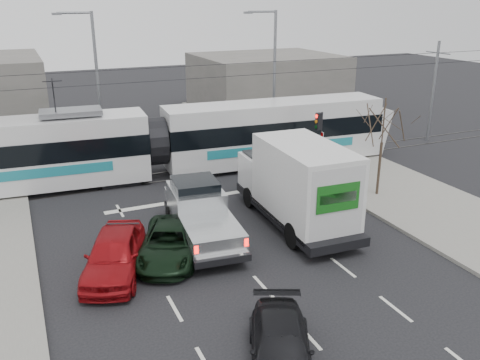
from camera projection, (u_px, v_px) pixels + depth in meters
name	position (u px, v px, depth m)	size (l,w,h in m)	color
ground	(268.00, 243.00, 21.34)	(120.00, 120.00, 0.00)	black
sidewalk_right	(432.00, 208.00, 24.75)	(6.00, 60.00, 0.15)	gray
rails	(191.00, 173.00, 29.94)	(60.00, 1.60, 0.03)	#33302D
building_right	(267.00, 83.00, 45.73)	(12.00, 10.00, 5.00)	slate
bare_tree	(383.00, 125.00, 25.12)	(2.40, 2.40, 5.00)	#47382B
traffic_signal	(319.00, 130.00, 28.48)	(0.44, 0.44, 3.60)	black
street_lamp_near	(272.00, 70.00, 34.46)	(2.38, 0.25, 9.00)	slate
street_lamp_far	(94.00, 76.00, 31.79)	(2.38, 0.25, 9.00)	slate
catenary	(189.00, 108.00, 28.64)	(60.00, 0.20, 7.00)	black
tram	(155.00, 142.00, 28.68)	(28.23, 4.81, 5.74)	silver
silver_pickup	(200.00, 212.00, 21.59)	(2.81, 6.55, 2.31)	black
box_truck	(297.00, 184.00, 22.52)	(3.03, 7.93, 3.91)	black
navy_pickup	(295.00, 158.00, 29.37)	(2.58, 4.95, 1.98)	black
green_car	(169.00, 243.00, 19.95)	(2.15, 4.67, 1.30)	black
red_car	(114.00, 254.00, 18.73)	(1.92, 4.77, 1.62)	maroon
dark_car	(281.00, 348.00, 13.97)	(1.73, 4.27, 1.24)	black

